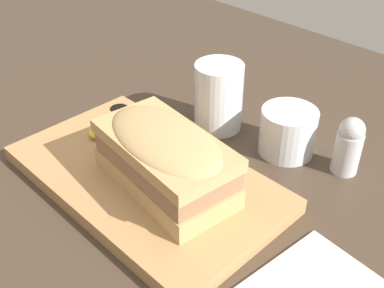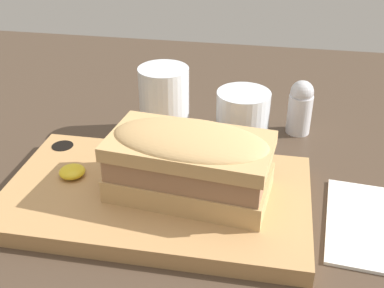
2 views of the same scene
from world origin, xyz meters
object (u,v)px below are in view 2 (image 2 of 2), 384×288
at_px(serving_board, 156,196).
at_px(salt_shaker, 300,107).
at_px(sandwich, 190,160).
at_px(wine_glass, 243,115).
at_px(water_glass, 164,106).

height_order(serving_board, salt_shaker, salt_shaker).
distance_m(sandwich, wine_glass, 0.20).
bearing_deg(wine_glass, salt_shaker, 13.22).
relative_size(serving_board, salt_shaker, 4.32).
distance_m(serving_board, wine_glass, 0.21).
height_order(water_glass, wine_glass, water_glass).
distance_m(serving_board, salt_shaker, 0.27).
xyz_separation_m(serving_board, salt_shaker, (0.17, 0.21, 0.03)).
height_order(wine_glass, salt_shaker, salt_shaker).
bearing_deg(sandwich, wine_glass, 76.83).
bearing_deg(wine_glass, water_glass, -169.54).
xyz_separation_m(sandwich, water_glass, (-0.07, 0.17, -0.02)).
distance_m(sandwich, water_glass, 0.18).
bearing_deg(serving_board, water_glass, 99.60).
distance_m(wine_glass, salt_shaker, 0.08).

